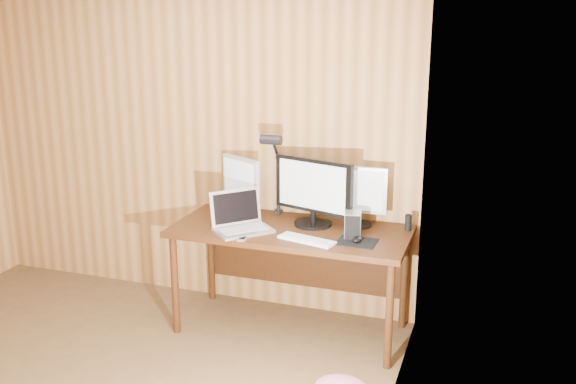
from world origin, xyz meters
The scene contains 12 objects.
desk centered at (0.93, 1.70, 0.63)m, with size 1.60×0.70×0.75m.
monitor_center centered at (1.05, 1.76, 0.99)m, with size 0.58×0.26×0.47m.
monitor_left centered at (0.49, 1.84, 0.97)m, with size 0.34×0.20×0.42m.
monitor_right centered at (1.36, 1.84, 0.97)m, with size 0.37×0.17×0.41m.
laptop centered at (0.62, 1.50, 0.81)m, with size 0.45×0.45×0.26m.
keyboard centered at (1.11, 1.43, 0.76)m, with size 0.40×0.20×0.02m.
mousepad centered at (1.42, 1.51, 0.75)m, with size 0.25×0.20×0.00m, color black.
mouse centered at (1.42, 1.51, 0.77)m, with size 0.06×0.10×0.04m, color black.
hard_drive centered at (1.37, 1.61, 0.83)m, with size 0.13×0.17×0.16m.
phone centered at (0.71, 1.33, 0.76)m, with size 0.05×0.10×0.01m.
speaker centered at (1.69, 1.85, 0.80)m, with size 0.05×0.05×0.11m, color black.
desk_lamp centered at (0.74, 1.86, 1.15)m, with size 0.15×0.21×0.64m.
Camera 1 is at (2.23, -2.26, 2.15)m, focal length 40.00 mm.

